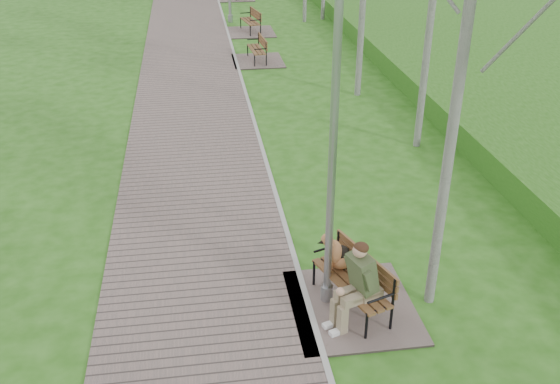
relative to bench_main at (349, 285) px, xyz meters
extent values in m
plane|color=#235811|center=(-0.63, 0.68, -0.50)|extent=(120.00, 120.00, 0.00)
cube|color=#675853|center=(-2.38, 22.18, -0.48)|extent=(3.50, 67.00, 0.04)
cube|color=#999993|center=(-0.63, 22.18, -0.48)|extent=(0.10, 67.00, 0.05)
cube|color=#498B2F|center=(11.37, 20.68, -0.50)|extent=(14.00, 70.00, 1.60)
cube|color=#675853|center=(0.10, 0.05, -0.48)|extent=(2.04, 2.26, 0.04)
cube|color=brown|center=(0.05, 0.05, 0.01)|extent=(1.05, 1.77, 0.05)
cube|color=brown|center=(0.30, 0.14, 0.31)|extent=(0.61, 1.61, 0.37)
cube|color=#675853|center=(0.19, 14.88, -0.48)|extent=(1.86, 2.07, 0.04)
cube|color=brown|center=(0.14, 14.88, -0.04)|extent=(0.59, 1.58, 0.04)
cube|color=brown|center=(0.38, 14.90, 0.24)|extent=(0.17, 1.55, 0.34)
cube|color=#675853|center=(0.41, 19.43, -0.48)|extent=(1.98, 2.19, 0.04)
cube|color=brown|center=(0.36, 19.43, -0.01)|extent=(0.78, 1.71, 0.04)
cube|color=brown|center=(0.62, 19.48, 0.29)|extent=(0.34, 1.63, 0.36)
cylinder|color=#93969B|center=(-0.29, 0.29, -0.35)|extent=(0.21, 0.21, 0.31)
cylinder|color=#93969B|center=(-0.29, 0.29, 2.10)|extent=(0.13, 0.13, 5.21)
cylinder|color=#93969B|center=(-0.35, 21.59, -0.33)|extent=(0.23, 0.23, 0.34)
cylinder|color=silver|center=(1.44, 0.05, 3.06)|extent=(0.18, 0.18, 7.14)
camera|label=1|loc=(-2.30, -8.04, 6.10)|focal=40.00mm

